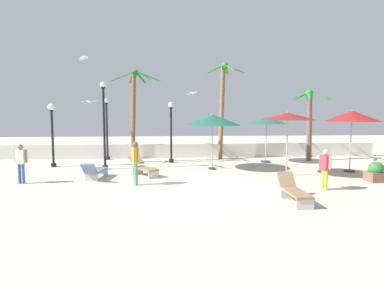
{
  "coord_description": "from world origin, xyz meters",
  "views": [
    {
      "loc": [
        -1.16,
        -12.43,
        2.87
      ],
      "look_at": [
        0.0,
        2.9,
        1.4
      ],
      "focal_mm": 30.15,
      "sensor_mm": 36.0,
      "label": 1
    }
  ],
  "objects_px": {
    "patio_umbrella_2": "(212,120)",
    "lounge_chair_1": "(143,167)",
    "palm_tree_2": "(222,100)",
    "lamp_post_2": "(104,122)",
    "patio_umbrella_3": "(288,117)",
    "patio_umbrella_0": "(266,120)",
    "planter": "(376,172)",
    "palm_tree_0": "(134,103)",
    "guest_0": "(136,159)",
    "palm_tree_1": "(309,116)",
    "lamp_post_3": "(107,127)",
    "seagull_0": "(193,93)",
    "seagull_1": "(90,101)",
    "seagull_2": "(84,58)",
    "guest_1": "(325,166)",
    "patio_umbrella_1": "(352,116)",
    "lounge_chair_2": "(294,190)",
    "lamp_post_0": "(171,128)",
    "guest_2": "(21,160)",
    "lamp_post_1": "(52,128)",
    "lounge_chair_0": "(95,170)"
  },
  "relations": [
    {
      "from": "patio_umbrella_3",
      "to": "lamp_post_0",
      "type": "height_order",
      "value": "lamp_post_0"
    },
    {
      "from": "patio_umbrella_3",
      "to": "lamp_post_2",
      "type": "xyz_separation_m",
      "value": [
        -8.68,
        2.38,
        -0.29
      ]
    },
    {
      "from": "patio_umbrella_1",
      "to": "patio_umbrella_3",
      "type": "relative_size",
      "value": 1.03
    },
    {
      "from": "lamp_post_0",
      "to": "guest_1",
      "type": "xyz_separation_m",
      "value": [
        5.67,
        -7.2,
        -1.13
      ]
    },
    {
      "from": "lamp_post_2",
      "to": "seagull_0",
      "type": "height_order",
      "value": "lamp_post_2"
    },
    {
      "from": "patio_umbrella_3",
      "to": "lounge_chair_1",
      "type": "xyz_separation_m",
      "value": [
        -6.61,
        0.54,
        -2.31
      ]
    },
    {
      "from": "planter",
      "to": "patio_umbrella_0",
      "type": "bearing_deg",
      "value": 118.35
    },
    {
      "from": "palm_tree_2",
      "to": "lamp_post_2",
      "type": "relative_size",
      "value": 1.35
    },
    {
      "from": "palm_tree_1",
      "to": "seagull_0",
      "type": "bearing_deg",
      "value": 154.75
    },
    {
      "from": "palm_tree_1",
      "to": "guest_1",
      "type": "xyz_separation_m",
      "value": [
        -2.65,
        -7.39,
        -1.82
      ]
    },
    {
      "from": "planter",
      "to": "lounge_chair_0",
      "type": "bearing_deg",
      "value": 173.42
    },
    {
      "from": "lamp_post_1",
      "to": "seagull_2",
      "type": "distance_m",
      "value": 4.33
    },
    {
      "from": "lamp_post_2",
      "to": "lounge_chair_1",
      "type": "bearing_deg",
      "value": -41.72
    },
    {
      "from": "patio_umbrella_0",
      "to": "patio_umbrella_3",
      "type": "xyz_separation_m",
      "value": [
        -0.28,
        -4.07,
        0.26
      ]
    },
    {
      "from": "palm_tree_1",
      "to": "lamp_post_3",
      "type": "height_order",
      "value": "palm_tree_1"
    },
    {
      "from": "patio_umbrella_0",
      "to": "lamp_post_0",
      "type": "height_order",
      "value": "lamp_post_0"
    },
    {
      "from": "palm_tree_1",
      "to": "lamp_post_2",
      "type": "relative_size",
      "value": 0.96
    },
    {
      "from": "patio_umbrella_0",
      "to": "lounge_chair_1",
      "type": "relative_size",
      "value": 1.52
    },
    {
      "from": "palm_tree_1",
      "to": "lamp_post_3",
      "type": "xyz_separation_m",
      "value": [
        -12.26,
        1.3,
        -0.73
      ]
    },
    {
      "from": "seagull_1",
      "to": "lounge_chair_2",
      "type": "bearing_deg",
      "value": -45.2
    },
    {
      "from": "patio_umbrella_3",
      "to": "palm_tree_0",
      "type": "bearing_deg",
      "value": 147.48
    },
    {
      "from": "patio_umbrella_2",
      "to": "guest_0",
      "type": "relative_size",
      "value": 1.65
    },
    {
      "from": "palm_tree_0",
      "to": "lamp_post_2",
      "type": "distance_m",
      "value": 2.86
    },
    {
      "from": "lamp_post_3",
      "to": "guest_2",
      "type": "relative_size",
      "value": 2.32
    },
    {
      "from": "patio_umbrella_1",
      "to": "lounge_chair_2",
      "type": "bearing_deg",
      "value": -133.86
    },
    {
      "from": "seagull_0",
      "to": "seagull_2",
      "type": "distance_m",
      "value": 8.34
    },
    {
      "from": "patio_umbrella_0",
      "to": "patio_umbrella_3",
      "type": "relative_size",
      "value": 0.93
    },
    {
      "from": "patio_umbrella_3",
      "to": "guest_1",
      "type": "xyz_separation_m",
      "value": [
        0.42,
        -2.81,
        -1.8
      ]
    },
    {
      "from": "lounge_chair_2",
      "to": "seagull_1",
      "type": "relative_size",
      "value": 1.53
    },
    {
      "from": "patio_umbrella_3",
      "to": "lamp_post_1",
      "type": "xyz_separation_m",
      "value": [
        -11.58,
        3.34,
        -0.63
      ]
    },
    {
      "from": "palm_tree_0",
      "to": "seagull_0",
      "type": "relative_size",
      "value": 4.45
    },
    {
      "from": "patio_umbrella_3",
      "to": "palm_tree_1",
      "type": "distance_m",
      "value": 5.51
    },
    {
      "from": "patio_umbrella_3",
      "to": "palm_tree_1",
      "type": "height_order",
      "value": "palm_tree_1"
    },
    {
      "from": "seagull_1",
      "to": "seagull_2",
      "type": "distance_m",
      "value": 3.08
    },
    {
      "from": "patio_umbrella_3",
      "to": "lamp_post_2",
      "type": "bearing_deg",
      "value": 164.66
    },
    {
      "from": "lamp_post_2",
      "to": "lamp_post_3",
      "type": "height_order",
      "value": "lamp_post_2"
    },
    {
      "from": "patio_umbrella_0",
      "to": "lamp_post_3",
      "type": "bearing_deg",
      "value": 169.12
    },
    {
      "from": "patio_umbrella_2",
      "to": "lounge_chair_1",
      "type": "bearing_deg",
      "value": -157.68
    },
    {
      "from": "patio_umbrella_0",
      "to": "planter",
      "type": "bearing_deg",
      "value": -61.65
    },
    {
      "from": "palm_tree_0",
      "to": "guest_2",
      "type": "distance_m",
      "value": 7.3
    },
    {
      "from": "palm_tree_1",
      "to": "lamp_post_3",
      "type": "bearing_deg",
      "value": 173.92
    },
    {
      "from": "palm_tree_2",
      "to": "lamp_post_0",
      "type": "distance_m",
      "value": 3.87
    },
    {
      "from": "lounge_chair_1",
      "to": "guest_1",
      "type": "relative_size",
      "value": 1.18
    },
    {
      "from": "patio_umbrella_3",
      "to": "lounge_chair_2",
      "type": "height_order",
      "value": "patio_umbrella_3"
    },
    {
      "from": "palm_tree_1",
      "to": "seagull_2",
      "type": "relative_size",
      "value": 3.74
    },
    {
      "from": "seagull_2",
      "to": "palm_tree_2",
      "type": "bearing_deg",
      "value": 27.91
    },
    {
      "from": "patio_umbrella_0",
      "to": "lamp_post_3",
      "type": "distance_m",
      "value": 9.65
    },
    {
      "from": "seagull_1",
      "to": "seagull_2",
      "type": "xyz_separation_m",
      "value": [
        0.34,
        -2.31,
        2.01
      ]
    },
    {
      "from": "lamp_post_3",
      "to": "planter",
      "type": "distance_m",
      "value": 14.61
    },
    {
      "from": "seagull_0",
      "to": "planter",
      "type": "bearing_deg",
      "value": -53.0
    }
  ]
}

